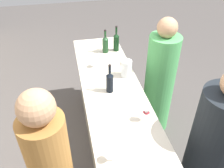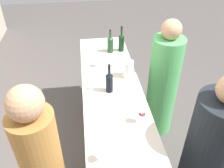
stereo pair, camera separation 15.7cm
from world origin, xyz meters
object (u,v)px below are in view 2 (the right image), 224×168
object	(u,v)px
wine_bottle_center_dark_green	(121,42)
wine_glass_far_left	(106,152)
water_pitcher	(128,69)
wine_bottle_leftmost_near_black	(109,81)
wine_glass_near_center	(103,58)
person_center_guest	(205,161)
wine_glass_near_left	(142,114)
person_left_guest	(163,85)
wine_bottle_second_left_olive_green	(110,44)

from	to	relation	value
wine_bottle_center_dark_green	wine_glass_far_left	bearing A→B (deg)	167.15
wine_bottle_center_dark_green	water_pitcher	world-z (taller)	wine_bottle_center_dark_green
wine_bottle_leftmost_near_black	wine_glass_near_center	world-z (taller)	wine_bottle_leftmost_near_black
wine_bottle_center_dark_green	water_pitcher	xyz separation A→B (m)	(-0.59, 0.02, -0.03)
person_center_guest	wine_bottle_leftmost_near_black	bearing A→B (deg)	-28.04
wine_bottle_center_dark_green	person_center_guest	distance (m)	1.69
wine_bottle_center_dark_green	person_center_guest	bearing A→B (deg)	-163.25
wine_bottle_leftmost_near_black	wine_glass_near_center	bearing A→B (deg)	2.69
wine_glass_near_center	person_center_guest	distance (m)	1.47
wine_bottle_center_dark_green	wine_glass_near_center	distance (m)	0.45
wine_glass_near_center	water_pitcher	size ratio (longest dim) A/B	0.89
wine_glass_near_left	person_left_guest	bearing A→B (deg)	-30.11
wine_glass_near_left	wine_bottle_second_left_olive_green	bearing A→B (deg)	5.07
wine_bottle_center_dark_green	wine_glass_far_left	world-z (taller)	wine_bottle_center_dark_green
water_pitcher	person_left_guest	distance (m)	0.59
wine_glass_near_center	wine_glass_far_left	distance (m)	1.29
wine_bottle_second_left_olive_green	wine_glass_far_left	distance (m)	1.64
wine_bottle_leftmost_near_black	person_center_guest	world-z (taller)	person_center_guest
wine_bottle_center_dark_green	person_center_guest	world-z (taller)	person_center_guest
wine_bottle_second_left_olive_green	wine_glass_near_left	size ratio (longest dim) A/B	2.11
wine_bottle_center_dark_green	wine_glass_near_center	world-z (taller)	wine_bottle_center_dark_green
wine_bottle_second_left_olive_green	wine_bottle_center_dark_green	xyz separation A→B (m)	(0.01, -0.14, 0.01)
wine_glass_near_center	person_left_guest	world-z (taller)	person_left_guest
wine_glass_near_left	water_pitcher	distance (m)	0.70
wine_bottle_leftmost_near_black	wine_bottle_center_dark_green	xyz separation A→B (m)	(0.82, -0.25, 0.01)
wine_bottle_center_dark_green	person_center_guest	xyz separation A→B (m)	(-1.58, -0.47, -0.36)
wine_bottle_leftmost_near_black	wine_bottle_second_left_olive_green	world-z (taller)	wine_bottle_leftmost_near_black
wine_bottle_second_left_olive_green	wine_bottle_leftmost_near_black	bearing A→B (deg)	172.37
wine_bottle_center_dark_green	wine_bottle_leftmost_near_black	bearing A→B (deg)	163.04
wine_bottle_leftmost_near_black	wine_bottle_center_dark_green	world-z (taller)	wine_bottle_center_dark_green
wine_glass_near_left	wine_glass_far_left	world-z (taller)	wine_glass_near_left
wine_bottle_leftmost_near_black	wine_bottle_center_dark_green	distance (m)	0.86
wine_bottle_leftmost_near_black	wine_bottle_second_left_olive_green	bearing A→B (deg)	-7.63
person_left_guest	wine_glass_far_left	bearing A→B (deg)	75.26
wine_bottle_second_left_olive_green	wine_glass_near_center	xyz separation A→B (m)	(-0.34, 0.13, 0.01)
wine_bottle_second_left_olive_green	water_pitcher	size ratio (longest dim) A/B	1.61
wine_bottle_second_left_olive_green	wine_glass_near_center	world-z (taller)	wine_bottle_second_left_olive_green
wine_glass_near_left	wine_glass_far_left	distance (m)	0.49
wine_bottle_second_left_olive_green	person_center_guest	world-z (taller)	person_center_guest
wine_bottle_leftmost_near_black	wine_glass_near_left	size ratio (longest dim) A/B	2.18
water_pitcher	person_center_guest	size ratio (longest dim) A/B	0.12
person_left_guest	person_center_guest	xyz separation A→B (m)	(-1.10, -0.03, 0.02)
wine_glass_near_left	water_pitcher	world-z (taller)	water_pitcher
wine_bottle_leftmost_near_black	person_left_guest	size ratio (longest dim) A/B	0.20
wine_bottle_leftmost_near_black	person_left_guest	world-z (taller)	person_left_guest
wine_bottle_center_dark_green	wine_glass_near_left	size ratio (longest dim) A/B	2.32
wine_bottle_second_left_olive_green	person_left_guest	size ratio (longest dim) A/B	0.19
wine_bottle_center_dark_green	wine_glass_far_left	distance (m)	1.68
wine_glass_near_left	person_center_guest	distance (m)	0.67
wine_bottle_second_left_olive_green	person_center_guest	xyz separation A→B (m)	(-1.56, -0.62, -0.35)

